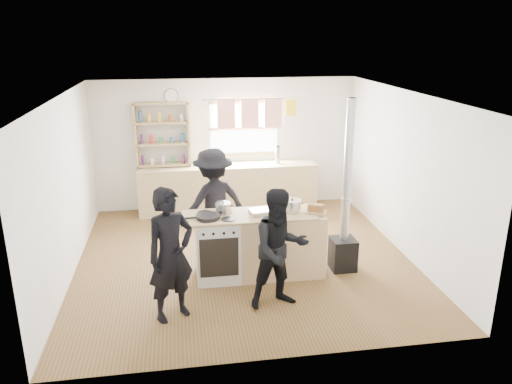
% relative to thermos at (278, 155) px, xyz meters
% --- Properties ---
extents(ground, '(5.00, 5.00, 0.01)m').
position_rel_thermos_xyz_m(ground, '(-0.96, -2.22, -1.07)').
color(ground, brown).
rests_on(ground, ground).
extents(back_counter, '(3.40, 0.55, 0.90)m').
position_rel_thermos_xyz_m(back_counter, '(-0.96, 0.00, -0.61)').
color(back_counter, tan).
rests_on(back_counter, ground).
extents(shelving_unit, '(1.00, 0.28, 1.20)m').
position_rel_thermos_xyz_m(shelving_unit, '(-2.16, 0.12, 0.45)').
color(shelving_unit, tan).
rests_on(shelving_unit, back_counter).
extents(thermos, '(0.10, 0.10, 0.33)m').
position_rel_thermos_xyz_m(thermos, '(0.00, 0.00, 0.00)').
color(thermos, silver).
rests_on(thermos, back_counter).
extents(cooking_island, '(1.97, 0.64, 0.93)m').
position_rel_thermos_xyz_m(cooking_island, '(-0.82, -2.77, -0.60)').
color(cooking_island, silver).
rests_on(cooking_island, ground).
extents(skillet_greens, '(0.34, 0.34, 0.05)m').
position_rel_thermos_xyz_m(skillet_greens, '(-1.53, -2.84, -0.11)').
color(skillet_greens, black).
rests_on(skillet_greens, cooking_island).
extents(roast_tray, '(0.39, 0.29, 0.06)m').
position_rel_thermos_xyz_m(roast_tray, '(-0.77, -2.77, -0.10)').
color(roast_tray, silver).
rests_on(roast_tray, cooking_island).
extents(stockpot_stove, '(0.22, 0.22, 0.18)m').
position_rel_thermos_xyz_m(stockpot_stove, '(-1.31, -2.68, -0.06)').
color(stockpot_stove, '#B5B5B7').
rests_on(stockpot_stove, cooking_island).
extents(stockpot_counter, '(0.26, 0.26, 0.20)m').
position_rel_thermos_xyz_m(stockpot_counter, '(-0.35, -2.76, -0.05)').
color(stockpot_counter, '#B8B8BB').
rests_on(stockpot_counter, cooking_island).
extents(bread_board, '(0.34, 0.30, 0.12)m').
position_rel_thermos_xyz_m(bread_board, '(-0.03, -2.84, -0.08)').
color(bread_board, tan).
rests_on(bread_board, cooking_island).
extents(flue_heater, '(0.35, 0.35, 2.50)m').
position_rel_thermos_xyz_m(flue_heater, '(0.42, -2.79, -0.41)').
color(flue_heater, black).
rests_on(flue_heater, ground).
extents(person_near_left, '(0.72, 0.64, 1.65)m').
position_rel_thermos_xyz_m(person_near_left, '(-2.03, -3.70, -0.24)').
color(person_near_left, black).
rests_on(person_near_left, ground).
extents(person_near_right, '(0.85, 0.71, 1.55)m').
position_rel_thermos_xyz_m(person_near_right, '(-0.70, -3.63, -0.29)').
color(person_near_right, black).
rests_on(person_near_right, ground).
extents(person_far, '(1.24, 1.00, 1.67)m').
position_rel_thermos_xyz_m(person_far, '(-1.39, -1.91, -0.23)').
color(person_far, black).
rests_on(person_far, ground).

